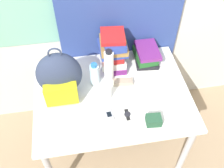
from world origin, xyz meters
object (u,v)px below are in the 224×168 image
object	(u,v)px
book_stack_left	(113,51)
sunscreen_bottle	(108,90)
book_stack_center	(146,55)
sports_bottle	(109,66)
sunglasses_case	(123,82)
water_bottle	(95,74)
camera_pouch	(154,120)
backpack	(59,76)
cell_phone	(109,115)
wristwatch	(127,114)

from	to	relation	value
book_stack_left	sunscreen_bottle	world-z (taller)	book_stack_left
book_stack_center	sports_bottle	bearing A→B (deg)	-155.85
sunglasses_case	sports_bottle	bearing A→B (deg)	144.29
water_bottle	book_stack_center	bearing A→B (deg)	20.96
book_stack_left	sunglasses_case	size ratio (longest dim) A/B	2.10
book_stack_left	water_bottle	distance (m)	0.25
book_stack_left	camera_pouch	size ratio (longest dim) A/B	2.98
backpack	sunglasses_case	size ratio (longest dim) A/B	2.80
cell_phone	sports_bottle	bearing A→B (deg)	80.70
backpack	sunglasses_case	world-z (taller)	backpack
book_stack_center	camera_pouch	world-z (taller)	book_stack_center
book_stack_left	book_stack_center	size ratio (longest dim) A/B	1.30
sunscreen_bottle	camera_pouch	distance (m)	0.39
sunscreen_bottle	camera_pouch	world-z (taller)	sunscreen_bottle
cell_phone	camera_pouch	world-z (taller)	camera_pouch
backpack	water_bottle	distance (m)	0.27
cell_phone	camera_pouch	xyz separation A→B (m)	(0.29, -0.11, 0.02)
sports_bottle	camera_pouch	bearing A→B (deg)	-62.90
book_stack_center	sunscreen_bottle	distance (m)	0.50
book_stack_left	sunglasses_case	distance (m)	0.26
water_bottle	sunglasses_case	size ratio (longest dim) A/B	1.30
book_stack_left	wristwatch	world-z (taller)	book_stack_left
sunscreen_bottle	sunglasses_case	size ratio (longest dim) A/B	1.18
water_bottle	cell_phone	bearing A→B (deg)	-79.59
backpack	sunscreen_bottle	size ratio (longest dim) A/B	2.38
book_stack_center	sports_bottle	world-z (taller)	sports_bottle
sunscreen_bottle	wristwatch	world-z (taller)	sunscreen_bottle
backpack	book_stack_left	world-z (taller)	backpack
backpack	sunscreen_bottle	xyz separation A→B (m)	(0.33, -0.10, -0.09)
sports_bottle	backpack	bearing A→B (deg)	-167.51
wristwatch	sports_bottle	bearing A→B (deg)	100.96
book_stack_center	wristwatch	xyz separation A→B (m)	(-0.26, -0.51, -0.06)
book_stack_left	sunglasses_case	world-z (taller)	book_stack_left
cell_phone	camera_pouch	distance (m)	0.31
cell_phone	wristwatch	bearing A→B (deg)	-6.34
book_stack_center	wristwatch	distance (m)	0.58
backpack	water_bottle	bearing A→B (deg)	13.07
backpack	wristwatch	size ratio (longest dim) A/B	4.56
camera_pouch	wristwatch	xyz separation A→B (m)	(-0.16, 0.09, -0.03)
water_bottle	wristwatch	xyz separation A→B (m)	(0.19, -0.34, -0.09)
cell_phone	sunglasses_case	size ratio (longest dim) A/B	0.64
sunscreen_bottle	camera_pouch	xyz separation A→B (m)	(0.27, -0.27, -0.05)
cell_phone	wristwatch	world-z (taller)	cell_phone
backpack	camera_pouch	distance (m)	0.73
book_stack_center	sports_bottle	distance (m)	0.37
cell_phone	wristwatch	size ratio (longest dim) A/B	1.04
sports_bottle	camera_pouch	xyz separation A→B (m)	(0.23, -0.46, -0.11)
backpack	book_stack_center	bearing A→B (deg)	18.20
backpack	camera_pouch	bearing A→B (deg)	-31.81
book_stack_left	sunscreen_bottle	xyz separation A→B (m)	(-0.09, -0.33, -0.08)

